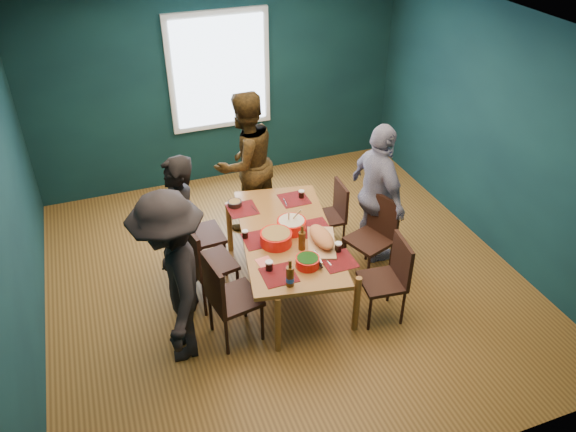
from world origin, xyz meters
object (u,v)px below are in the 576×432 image
Objects in this scene: dining_table at (287,239)px; chair_right_near at (391,274)px; bowl_herbs at (308,261)px; chair_right_far at (333,211)px; bowl_dumpling at (292,225)px; person_near_left at (173,279)px; bowl_salad at (276,238)px; chair_right_mid at (376,231)px; chair_left_mid at (203,259)px; person_back at (245,163)px; cutting_board at (321,238)px; chair_left_near at (225,294)px; person_right at (378,195)px; chair_left_far at (193,230)px; person_far_left at (181,232)px.

chair_right_near reaches higher than dining_table.
chair_right_near is 3.91× the size of bowl_herbs.
chair_right_far is 0.90m from bowl_dumpling.
chair_right_near is 0.52× the size of person_near_left.
bowl_salad is at bearing 110.08° from bowl_herbs.
chair_right_mid is at bearing 5.81° from dining_table.
chair_left_mid is 0.75m from person_near_left.
chair_right_near is at bearing -124.60° from chair_right_mid.
dining_table is 6.13× the size of bowl_salad.
person_back is at bearing 45.57° from chair_left_mid.
chair_right_near is 2.09m from person_near_left.
bowl_salad is at bearing -24.89° from chair_left_mid.
person_back is at bearing 121.34° from cutting_board.
chair_left_near reaches higher than bowl_salad.
person_right is 7.18× the size of bowl_herbs.
chair_left_far is 1.97m from chair_right_mid.
chair_left_mid is at bearing -173.35° from dining_table.
person_right reaches higher than cutting_board.
person_back is at bearing 118.97° from chair_right_near.
person_far_left reaches higher than cutting_board.
chair_left_mid is 4.22× the size of bowl_herbs.
chair_left_far is 0.56× the size of person_back.
bowl_salad is (-1.15, -0.05, 0.23)m from chair_right_mid.
chair_left_far is at bearing 166.62° from person_near_left.
cutting_board reaches higher than chair_right_far.
dining_table is at bearing 95.39° from person_right.
person_back reaches higher than chair_left_far.
chair_right_near is (0.04, -1.29, 0.04)m from chair_right_far.
chair_right_near reaches higher than cutting_board.
dining_table is at bearing 89.67° from bowl_herbs.
person_back is (0.83, 1.24, 0.31)m from chair_left_mid.
chair_left_far is 1.01m from bowl_salad.
person_far_left is at bearing -167.71° from chair_right_far.
chair_left_mid is at bearing 165.86° from bowl_salad.
chair_left_near is 2.00m from person_back.
bowl_dumpling is at bearing 153.37° from chair_right_mid.
chair_right_near is (1.60, -0.23, -0.04)m from chair_left_near.
cutting_board reaches higher than bowl_herbs.
person_right is at bearing 13.04° from bowl_salad.
chair_right_mid is at bearing 36.11° from cutting_board.
chair_left_mid reaches higher than chair_right_near.
person_far_left reaches higher than chair_right_mid.
chair_left_near is at bearing 174.91° from chair_right_mid.
bowl_herbs is at bearing -112.86° from cutting_board.
chair_right_mid is 2.89× the size of bowl_salad.
dining_table is 1.11m from chair_right_near.
person_right is 1.32m from bowl_salad.
chair_left_near is at bearing -136.37° from dining_table.
chair_right_near is (-0.19, -0.68, -0.02)m from chair_right_mid.
chair_right_near is at bearing -42.36° from chair_left_far.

